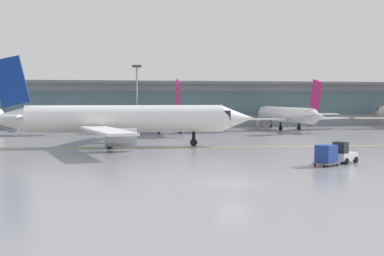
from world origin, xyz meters
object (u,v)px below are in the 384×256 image
Objects in this scene: gate_airplane_2 at (169,117)px; apron_light_mast_1 at (137,93)px; taxiing_regional_jet at (122,120)px; cargo_dolly_lead at (326,155)px; gate_airplane_3 at (287,115)px; baggage_tug at (343,154)px.

apron_light_mast_1 reaches higher than gate_airplane_2.
cargo_dolly_lead is at bearing -48.66° from taxiing_regional_jet.
gate_airplane_3 is at bearing -78.65° from gate_airplane_2.
cargo_dolly_lead is (-17.05, -52.14, -1.76)m from gate_airplane_3.
gate_airplane_2 is at bearing -73.92° from apron_light_mast_1.
baggage_tug is at bearing -0.00° from cargo_dolly_lead.
gate_airplane_2 is 47.44m from baggage_tug.
gate_airplane_2 is 24.11m from gate_airplane_3.
baggage_tug is 3.00m from cargo_dolly_lead.
gate_airplane_3 is 52.65m from baggage_tug.
cargo_dolly_lead is 0.21× the size of apron_light_mast_1.
taxiing_regional_jet reaches higher than gate_airplane_2.
apron_light_mast_1 is (-10.76, 62.09, 5.94)m from cargo_dolly_lead.
taxiing_regional_jet is (-10.12, -24.90, 0.70)m from gate_airplane_2.
baggage_tug is at bearing 159.65° from gate_airplane_3.
gate_airplane_3 reaches higher than cargo_dolly_lead.
taxiing_regional_jet is 13.21× the size of cargo_dolly_lead.
apron_light_mast_1 is at bearing 68.21° from cargo_dolly_lead.
gate_airplane_3 is 0.82× the size of taxiing_regional_jet.
gate_airplane_3 is at bearing -19.69° from apron_light_mast_1.
gate_airplane_3 is 9.62× the size of baggage_tug.
baggage_tug is (9.26, -46.49, -1.85)m from gate_airplane_2.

